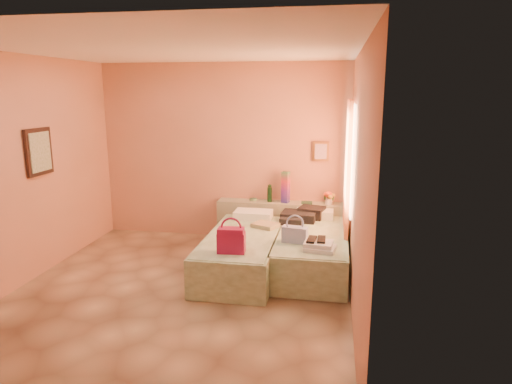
# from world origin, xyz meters

# --- Properties ---
(ground) EXTENTS (4.50, 4.50, 0.00)m
(ground) POSITION_xyz_m (0.00, 0.00, 0.00)
(ground) COLOR tan
(ground) RESTS_ON ground
(room_walls) EXTENTS (4.02, 4.51, 2.81)m
(room_walls) POSITION_xyz_m (0.21, 0.57, 1.79)
(room_walls) COLOR tan
(room_walls) RESTS_ON ground
(headboard_ledge) EXTENTS (2.05, 0.30, 0.65)m
(headboard_ledge) POSITION_xyz_m (0.98, 2.10, 0.33)
(headboard_ledge) COLOR #9AA184
(headboard_ledge) RESTS_ON ground
(bed_left) EXTENTS (0.92, 2.01, 0.50)m
(bed_left) POSITION_xyz_m (0.60, 0.80, 0.25)
(bed_left) COLOR #C6E9BB
(bed_left) RESTS_ON ground
(bed_right) EXTENTS (0.92, 2.01, 0.50)m
(bed_right) POSITION_xyz_m (1.50, 1.05, 0.25)
(bed_right) COLOR #C6E9BB
(bed_right) RESTS_ON ground
(water_bottle) EXTENTS (0.09, 0.09, 0.26)m
(water_bottle) POSITION_xyz_m (0.78, 2.09, 0.78)
(water_bottle) COLOR #163E20
(water_bottle) RESTS_ON headboard_ledge
(rainbow_box) EXTENTS (0.14, 0.14, 0.49)m
(rainbow_box) POSITION_xyz_m (1.03, 2.09, 0.89)
(rainbow_box) COLOR #A51448
(rainbow_box) RESTS_ON headboard_ledge
(small_dish) EXTENTS (0.13, 0.13, 0.03)m
(small_dish) POSITION_xyz_m (0.50, 2.14, 0.66)
(small_dish) COLOR #4B8A5E
(small_dish) RESTS_ON headboard_ledge
(green_book) EXTENTS (0.17, 0.13, 0.03)m
(green_book) POSITION_xyz_m (1.36, 2.08, 0.66)
(green_book) COLOR #2A4F37
(green_book) RESTS_ON headboard_ledge
(flower_vase) EXTENTS (0.25, 0.25, 0.24)m
(flower_vase) POSITION_xyz_m (1.70, 2.06, 0.77)
(flower_vase) COLOR silver
(flower_vase) RESTS_ON headboard_ledge
(magenta_handbag) EXTENTS (0.34, 0.21, 0.30)m
(magenta_handbag) POSITION_xyz_m (0.60, 0.14, 0.65)
(magenta_handbag) COLOR #A51448
(magenta_handbag) RESTS_ON bed_left
(khaki_garment) EXTENTS (0.41, 0.38, 0.06)m
(khaki_garment) POSITION_xyz_m (0.84, 1.20, 0.53)
(khaki_garment) COLOR tan
(khaki_garment) RESTS_ON bed_left
(clothes_pile) EXTENTS (0.60, 0.60, 0.16)m
(clothes_pile) POSITION_xyz_m (1.32, 1.63, 0.58)
(clothes_pile) COLOR black
(clothes_pile) RESTS_ON bed_right
(blue_handbag) EXTENTS (0.33, 0.18, 0.20)m
(blue_handbag) POSITION_xyz_m (1.30, 0.62, 0.60)
(blue_handbag) COLOR #4354A1
(blue_handbag) RESTS_ON bed_right
(towel_stack) EXTENTS (0.39, 0.35, 0.10)m
(towel_stack) POSITION_xyz_m (1.63, 0.38, 0.55)
(towel_stack) COLOR white
(towel_stack) RESTS_ON bed_right
(sandal_pair) EXTENTS (0.22, 0.27, 0.03)m
(sandal_pair) POSITION_xyz_m (1.58, 0.43, 0.61)
(sandal_pair) COLOR black
(sandal_pair) RESTS_ON towel_stack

